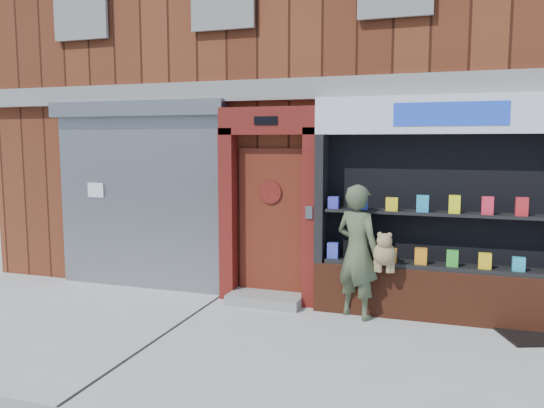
% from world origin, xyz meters
% --- Properties ---
extents(ground, '(80.00, 80.00, 0.00)m').
position_xyz_m(ground, '(0.00, 0.00, 0.00)').
color(ground, '#9E9E99').
rests_on(ground, ground).
extents(building, '(12.00, 8.16, 8.00)m').
position_xyz_m(building, '(-0.00, 5.99, 4.00)').
color(building, '#572414').
rests_on(building, ground).
extents(shutter_bay, '(3.10, 0.30, 3.04)m').
position_xyz_m(shutter_bay, '(-3.00, 1.93, 1.72)').
color(shutter_bay, gray).
rests_on(shutter_bay, ground).
extents(red_door_bay, '(1.52, 0.58, 2.90)m').
position_xyz_m(red_door_bay, '(-0.75, 1.86, 1.46)').
color(red_door_bay, '#4E110D').
rests_on(red_door_bay, ground).
extents(pharmacy_bay, '(3.50, 0.41, 3.00)m').
position_xyz_m(pharmacy_bay, '(1.75, 1.81, 1.37)').
color(pharmacy_bay, maroon).
rests_on(pharmacy_bay, ground).
extents(woman, '(0.92, 0.70, 1.83)m').
position_xyz_m(woman, '(0.65, 1.54, 0.92)').
color(woman, '#485638').
rests_on(woman, ground).
extents(doormat, '(1.25, 1.06, 0.03)m').
position_xyz_m(doormat, '(2.97, 1.55, 0.01)').
color(doormat, black).
rests_on(doormat, ground).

